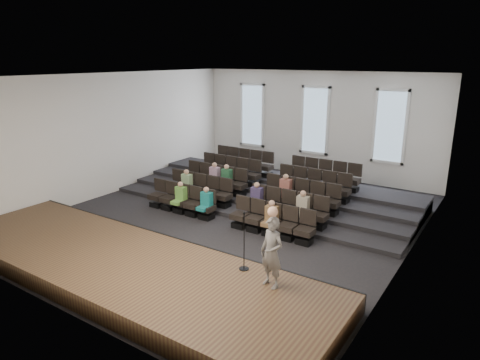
% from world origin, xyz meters
% --- Properties ---
extents(ground, '(14.00, 14.00, 0.00)m').
position_xyz_m(ground, '(0.00, 0.00, 0.00)').
color(ground, black).
rests_on(ground, ground).
extents(ceiling, '(12.00, 14.00, 0.02)m').
position_xyz_m(ceiling, '(0.00, 0.00, 5.01)').
color(ceiling, white).
rests_on(ceiling, ground).
extents(wall_back, '(12.00, 0.04, 5.00)m').
position_xyz_m(wall_back, '(0.00, 7.02, 2.50)').
color(wall_back, silver).
rests_on(wall_back, ground).
extents(wall_front, '(12.00, 0.04, 5.00)m').
position_xyz_m(wall_front, '(0.00, -7.02, 2.50)').
color(wall_front, silver).
rests_on(wall_front, ground).
extents(wall_left, '(0.04, 14.00, 5.00)m').
position_xyz_m(wall_left, '(-6.02, 0.00, 2.50)').
color(wall_left, silver).
rests_on(wall_left, ground).
extents(wall_right, '(0.04, 14.00, 5.00)m').
position_xyz_m(wall_right, '(6.02, 0.00, 2.50)').
color(wall_right, silver).
rests_on(wall_right, ground).
extents(stage, '(11.80, 3.60, 0.50)m').
position_xyz_m(stage, '(0.00, -5.10, 0.25)').
color(stage, '#4D3A21').
rests_on(stage, ground).
extents(stage_lip, '(11.80, 0.06, 0.52)m').
position_xyz_m(stage_lip, '(0.00, -3.33, 0.25)').
color(stage_lip, black).
rests_on(stage_lip, ground).
extents(risers, '(11.80, 4.80, 0.60)m').
position_xyz_m(risers, '(0.00, 3.17, 0.20)').
color(risers, black).
rests_on(risers, ground).
extents(seating_rows, '(6.80, 4.70, 1.67)m').
position_xyz_m(seating_rows, '(-0.00, 1.54, 0.68)').
color(seating_rows, black).
rests_on(seating_rows, ground).
extents(windows, '(8.44, 0.10, 3.24)m').
position_xyz_m(windows, '(0.00, 6.95, 2.70)').
color(windows, white).
rests_on(windows, wall_back).
extents(audience, '(5.45, 2.64, 1.10)m').
position_xyz_m(audience, '(-0.21, 0.45, 0.83)').
color(audience, '#65A642').
rests_on(audience, seating_rows).
extents(speaker, '(0.69, 0.54, 1.68)m').
position_xyz_m(speaker, '(3.95, -4.17, 1.34)').
color(speaker, '#5F5D5A').
rests_on(speaker, stage).
extents(mic_stand, '(0.25, 0.25, 1.51)m').
position_xyz_m(mic_stand, '(2.98, -3.83, 0.95)').
color(mic_stand, black).
rests_on(mic_stand, stage).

